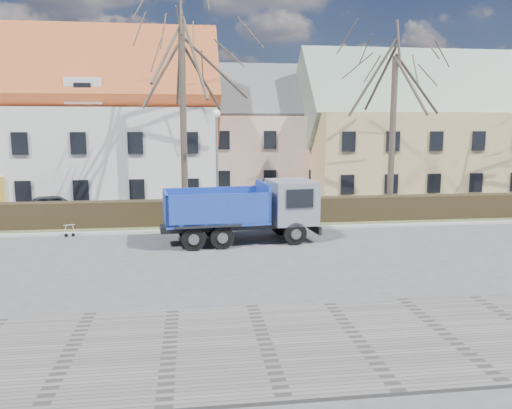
{
  "coord_description": "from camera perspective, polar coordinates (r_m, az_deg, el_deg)",
  "views": [
    {
      "loc": [
        -1.65,
        -19.41,
        5.12
      ],
      "look_at": [
        1.24,
        2.6,
        1.6
      ],
      "focal_mm": 35.0,
      "sensor_mm": 36.0,
      "label": 1
    }
  ],
  "objects": [
    {
      "name": "ground",
      "position": [
        20.14,
        -2.54,
        -5.73
      ],
      "size": [
        120.0,
        120.0,
        0.0
      ],
      "primitive_type": "plane",
      "color": "#4F4F52"
    },
    {
      "name": "curb_far",
      "position": [
        24.6,
        -3.47,
        -2.88
      ],
      "size": [
        80.0,
        0.3,
        0.12
      ],
      "primitive_type": "cube",
      "color": "#B2B1AE",
      "rests_on": "ground"
    },
    {
      "name": "dump_truck",
      "position": [
        21.93,
        -2.32,
        -0.77
      ],
      "size": [
        7.22,
        3.29,
        2.8
      ],
      "primitive_type": null,
      "rotation": [
        0.0,
        0.0,
        0.1
      ],
      "color": "#16349B",
      "rests_on": "ground"
    },
    {
      "name": "cart_frame",
      "position": [
        24.73,
        -21.03,
        -2.77
      ],
      "size": [
        0.8,
        0.58,
        0.66
      ],
      "primitive_type": null,
      "rotation": [
        0.0,
        0.0,
        0.26
      ],
      "color": "silver",
      "rests_on": "ground"
    },
    {
      "name": "building_white",
      "position": [
        37.19,
        -25.48,
        7.58
      ],
      "size": [
        26.8,
        10.8,
        9.5
      ],
      "primitive_type": null,
      "color": "silver",
      "rests_on": "ground"
    },
    {
      "name": "tree_2",
      "position": [
        30.25,
        15.39,
        9.41
      ],
      "size": [
        8.0,
        8.0,
        11.0
      ],
      "primitive_type": null,
      "color": "#453A30",
      "rests_on": "ground"
    },
    {
      "name": "hedge",
      "position": [
        25.86,
        -3.7,
        -0.96
      ],
      "size": [
        60.0,
        0.9,
        1.3
      ],
      "primitive_type": "cube",
      "color": "black",
      "rests_on": "ground"
    },
    {
      "name": "parked_car_a",
      "position": [
        30.48,
        -21.96,
        -0.11
      ],
      "size": [
        4.0,
        2.53,
        1.27
      ],
      "primitive_type": "imported",
      "rotation": [
        0.0,
        0.0,
        1.87
      ],
      "color": "black",
      "rests_on": "ground"
    },
    {
      "name": "sidewalk_near",
      "position": [
        12.15,
        1.06,
        -15.72
      ],
      "size": [
        80.0,
        5.0,
        0.08
      ],
      "primitive_type": "cube",
      "color": "slate",
      "rests_on": "ground"
    },
    {
      "name": "tree_1",
      "position": [
        27.94,
        -8.35,
        11.39
      ],
      "size": [
        9.2,
        9.2,
        12.65
      ],
      "primitive_type": null,
      "color": "#453A30",
      "rests_on": "ground"
    },
    {
      "name": "building_yellow",
      "position": [
        40.47,
        18.54,
        7.32
      ],
      "size": [
        18.8,
        10.8,
        8.5
      ],
      "primitive_type": null,
      "color": "tan",
      "rests_on": "ground"
    },
    {
      "name": "streetlight",
      "position": [
        26.53,
        -4.47,
        4.43
      ],
      "size": [
        0.47,
        0.47,
        6.03
      ],
      "primitive_type": null,
      "color": "gray",
      "rests_on": "ground"
    },
    {
      "name": "building_pink",
      "position": [
        39.83,
        0.69,
        7.4
      ],
      "size": [
        10.8,
        8.8,
        8.0
      ],
      "primitive_type": null,
      "color": "beige",
      "rests_on": "ground"
    },
    {
      "name": "grass_strip",
      "position": [
        26.16,
        -3.72,
        -2.18
      ],
      "size": [
        80.0,
        3.0,
        0.1
      ],
      "primitive_type": "cube",
      "color": "#4C5630",
      "rests_on": "ground"
    }
  ]
}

